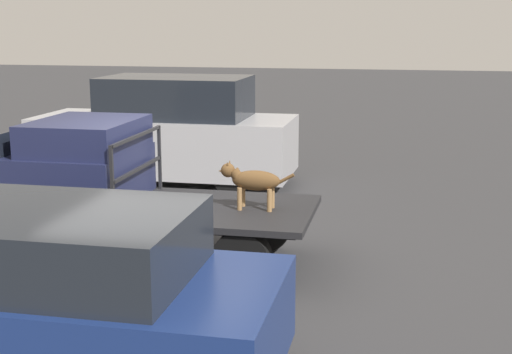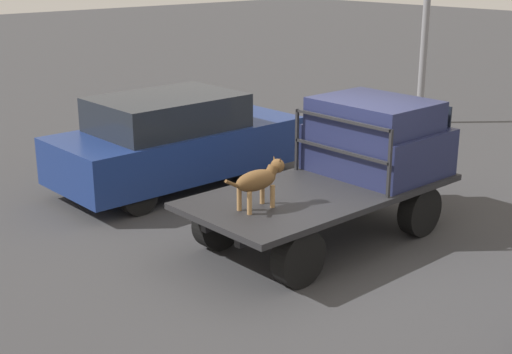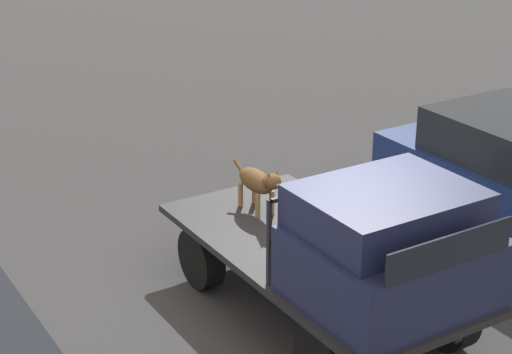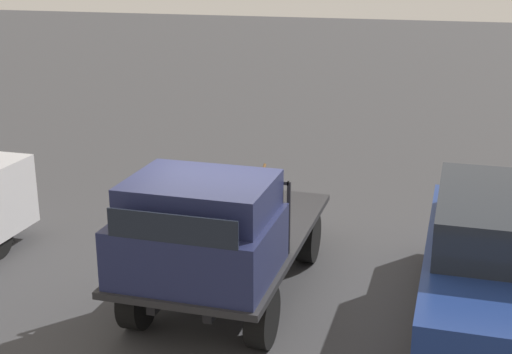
% 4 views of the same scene
% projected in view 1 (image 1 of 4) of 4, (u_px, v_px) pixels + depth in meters
% --- Properties ---
extents(ground_plane, '(80.00, 80.00, 0.00)m').
position_uv_depth(ground_plane, '(166.00, 261.00, 9.34)').
color(ground_plane, '#38383A').
extents(flatbed_truck, '(3.85, 1.82, 0.76)m').
position_uv_depth(flatbed_truck, '(165.00, 220.00, 9.22)').
color(flatbed_truck, black).
rests_on(flatbed_truck, ground).
extents(truck_cab, '(1.46, 1.70, 1.07)m').
position_uv_depth(truck_cab, '(82.00, 162.00, 9.29)').
color(truck_cab, '#1E2347').
rests_on(truck_cab, flatbed_truck).
extents(truck_headboard, '(0.04, 1.70, 0.90)m').
position_uv_depth(truck_headboard, '(138.00, 158.00, 9.12)').
color(truck_headboard, '#232326').
rests_on(truck_headboard, flatbed_truck).
extents(dog, '(0.97, 0.25, 0.61)m').
position_uv_depth(dog, '(251.00, 180.00, 8.88)').
color(dog, '#9E7547').
rests_on(dog, flatbed_truck).
extents(parked_sedan, '(4.23, 1.80, 1.56)m').
position_uv_depth(parked_sedan, '(38.00, 298.00, 6.00)').
color(parked_sedan, black).
rests_on(parked_sedan, ground).
extents(parked_pickup_far, '(4.89, 1.86, 2.07)m').
position_uv_depth(parked_pickup_far, '(168.00, 133.00, 13.57)').
color(parked_pickup_far, black).
rests_on(parked_pickup_far, ground).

